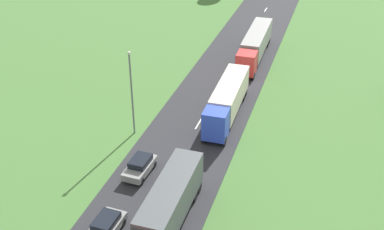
{
  "coord_description": "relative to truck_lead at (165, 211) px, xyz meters",
  "views": [
    {
      "loc": [
        12.9,
        -9.33,
        27.28
      ],
      "look_at": [
        -0.76,
        33.58,
        1.01
      ],
      "focal_mm": 45.0,
      "sensor_mm": 36.0,
      "label": 1
    }
  ],
  "objects": [
    {
      "name": "car_second",
      "position": [
        -4.37,
        -1.76,
        -1.32
      ],
      "size": [
        2.04,
        4.08,
        1.51
      ],
      "color": "gray",
      "rests_on": "road"
    },
    {
      "name": "truck_lead",
      "position": [
        0.0,
        0.0,
        0.0
      ],
      "size": [
        2.56,
        12.84,
        3.69
      ],
      "color": "red",
      "rests_on": "road"
    },
    {
      "name": "truck_third",
      "position": [
        -0.06,
        35.92,
        -0.03
      ],
      "size": [
        2.71,
        14.64,
        3.59
      ],
      "color": "red",
      "rests_on": "road"
    },
    {
      "name": "lamppost_second",
      "position": [
        -8.28,
        12.74,
        2.97
      ],
      "size": [
        0.36,
        0.36,
        9.29
      ],
      "color": "slate",
      "rests_on": "ground"
    },
    {
      "name": "truck_second",
      "position": [
        0.16,
        19.06,
        -0.02
      ],
      "size": [
        2.76,
        12.74,
        3.58
      ],
      "color": "blue",
      "rests_on": "road"
    },
    {
      "name": "car_third",
      "position": [
        -4.9,
        6.35,
        -1.29
      ],
      "size": [
        2.05,
        4.08,
        1.58
      ],
      "color": "gray",
      "rests_on": "road"
    },
    {
      "name": "lane_marking_centre",
      "position": [
        -2.33,
        4.97,
        -2.1
      ],
      "size": [
        0.16,
        123.52,
        0.01
      ],
      "color": "white",
      "rests_on": "road"
    },
    {
      "name": "road",
      "position": [
        -2.33,
        7.43,
        -2.14
      ],
      "size": [
        10.0,
        140.0,
        0.06
      ],
      "primitive_type": "cube",
      "color": "#2B2B30",
      "rests_on": "ground"
    }
  ]
}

